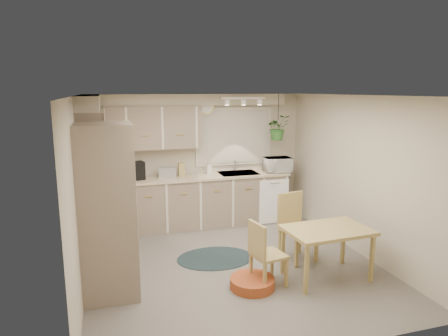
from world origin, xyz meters
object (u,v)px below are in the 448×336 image
(dining_table, at_px, (326,253))
(braided_rug, at_px, (215,258))
(pet_bed, at_px, (252,283))
(microwave, at_px, (277,163))
(chair_left, at_px, (269,253))
(chair_back, at_px, (299,228))

(dining_table, bearing_deg, braided_rug, 141.12)
(dining_table, xyz_separation_m, pet_bed, (-1.04, 0.01, -0.28))
(pet_bed, relative_size, microwave, 1.14)
(dining_table, height_order, pet_bed, dining_table)
(pet_bed, xyz_separation_m, microwave, (1.41, 2.43, 1.04))
(chair_left, relative_size, microwave, 1.71)
(dining_table, bearing_deg, chair_left, 177.26)
(dining_table, distance_m, pet_bed, 1.08)
(pet_bed, bearing_deg, chair_back, 32.91)
(braided_rug, bearing_deg, chair_back, -18.69)
(pet_bed, height_order, microwave, microwave)
(chair_left, relative_size, pet_bed, 1.50)
(chair_back, relative_size, microwave, 1.96)
(chair_back, xyz_separation_m, microwave, (0.46, 1.82, 0.62))
(dining_table, xyz_separation_m, braided_rug, (-1.26, 1.01, -0.34))
(chair_back, height_order, pet_bed, chair_back)
(braided_rug, bearing_deg, dining_table, -38.88)
(microwave, bearing_deg, chair_left, -113.76)
(braided_rug, distance_m, pet_bed, 1.03)
(microwave, bearing_deg, chair_back, -101.97)
(chair_left, height_order, microwave, microwave)
(dining_table, relative_size, chair_left, 1.28)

